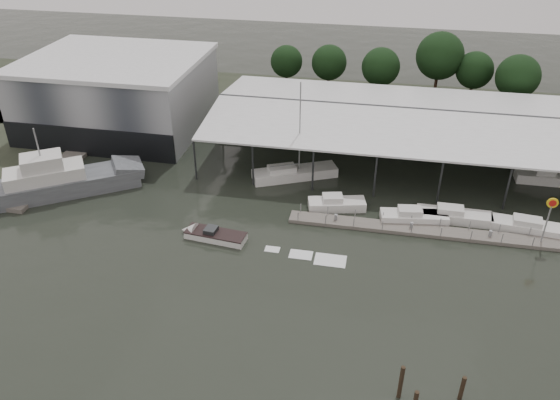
% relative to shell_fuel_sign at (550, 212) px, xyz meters
% --- Properties ---
extents(ground, '(200.00, 200.00, 0.00)m').
position_rel_shell_fuel_sign_xyz_m(ground, '(-27.00, -9.99, -3.93)').
color(ground, black).
rests_on(ground, ground).
extents(land_strip_far, '(140.00, 30.00, 0.30)m').
position_rel_shell_fuel_sign_xyz_m(land_strip_far, '(-27.00, 32.01, -3.83)').
color(land_strip_far, '#34392B').
rests_on(land_strip_far, ground).
extents(land_strip_west, '(20.00, 40.00, 0.30)m').
position_rel_shell_fuel_sign_xyz_m(land_strip_west, '(-67.00, 20.01, -3.83)').
color(land_strip_west, '#34392B').
rests_on(land_strip_west, ground).
extents(storage_warehouse, '(24.50, 20.50, 10.50)m').
position_rel_shell_fuel_sign_xyz_m(storage_warehouse, '(-55.00, 19.95, 1.36)').
color(storage_warehouse, '#90949A').
rests_on(storage_warehouse, ground).
extents(covered_boat_shed, '(58.24, 24.00, 6.96)m').
position_rel_shell_fuel_sign_xyz_m(covered_boat_shed, '(-10.00, 18.01, 2.20)').
color(covered_boat_shed, white).
rests_on(covered_boat_shed, ground).
extents(trawler_dock, '(3.00, 18.00, 0.50)m').
position_rel_shell_fuel_sign_xyz_m(trawler_dock, '(-57.00, 4.01, -3.68)').
color(trawler_dock, slate).
rests_on(trawler_dock, ground).
extents(floating_dock, '(28.00, 2.00, 1.40)m').
position_rel_shell_fuel_sign_xyz_m(floating_dock, '(-12.00, 0.01, -3.72)').
color(floating_dock, slate).
rests_on(floating_dock, ground).
extents(shell_fuel_sign, '(1.10, 0.18, 5.55)m').
position_rel_shell_fuel_sign_xyz_m(shell_fuel_sign, '(0.00, 0.00, 0.00)').
color(shell_fuel_sign, gray).
rests_on(shell_fuel_sign, ground).
extents(grey_trawler, '(18.36, 14.18, 8.84)m').
position_rel_shell_fuel_sign_xyz_m(grey_trawler, '(-53.70, 0.09, -2.35)').
color(grey_trawler, slate).
rests_on(grey_trawler, ground).
extents(white_sailboat, '(10.61, 6.79, 12.49)m').
position_rel_shell_fuel_sign_xyz_m(white_sailboat, '(-27.26, 9.16, -3.28)').
color(white_sailboat, white).
rests_on(white_sailboat, ground).
extents(speedboat_underway, '(18.05, 4.06, 2.00)m').
position_rel_shell_fuel_sign_xyz_m(speedboat_underway, '(-33.48, -5.33, -3.53)').
color(speedboat_underway, white).
rests_on(speedboat_underway, ground).
extents(moored_cruiser_0, '(6.71, 3.59, 1.70)m').
position_rel_shell_fuel_sign_xyz_m(moored_cruiser_0, '(-21.28, 2.98, -3.31)').
color(moored_cruiser_0, white).
rests_on(moored_cruiser_0, ground).
extents(moored_cruiser_1, '(7.43, 3.16, 1.70)m').
position_rel_shell_fuel_sign_xyz_m(moored_cruiser_1, '(-12.76, 1.90, -3.31)').
color(moored_cruiser_1, white).
rests_on(moored_cruiser_1, ground).
extents(moored_cruiser_2, '(7.99, 2.31, 1.70)m').
position_rel_shell_fuel_sign_xyz_m(moored_cruiser_2, '(-8.46, 3.00, -3.31)').
color(moored_cruiser_2, white).
rests_on(moored_cruiser_2, ground).
extents(moored_cruiser_3, '(8.34, 3.23, 1.70)m').
position_rel_shell_fuel_sign_xyz_m(moored_cruiser_3, '(-0.66, 2.22, -3.31)').
color(moored_cruiser_3, white).
rests_on(moored_cruiser_3, ground).
extents(horizon_tree_line, '(70.33, 12.12, 11.32)m').
position_rel_shell_fuel_sign_xyz_m(horizon_tree_line, '(-5.53, 38.18, 2.21)').
color(horizon_tree_line, black).
rests_on(horizon_tree_line, ground).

